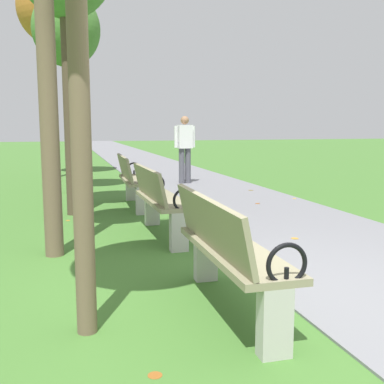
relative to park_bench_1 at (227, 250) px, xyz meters
name	(u,v)px	position (x,y,z in m)	size (l,w,h in m)	color
ground_plane	(281,300)	(0.50, 0.09, -0.49)	(80.00, 80.00, 0.00)	#42722D
paved_walkway	(131,156)	(1.87, 18.09, -0.48)	(2.74, 44.00, 0.02)	slate
park_bench_1	(227,250)	(0.00, 0.00, 0.00)	(0.49, 1.61, 0.90)	gray
park_bench_2	(160,199)	(0.00, 2.50, 0.00)	(0.50, 1.61, 0.90)	gray
park_bench_3	(133,179)	(0.00, 4.79, 0.00)	(0.51, 1.61, 0.90)	gray
tree_4	(66,32)	(-0.99, 6.98, 2.83)	(1.38, 1.38, 4.14)	brown
tree_5	(51,9)	(-1.31, 10.17, 4.01)	(1.78, 1.78, 5.51)	brown
pedestrian_walking	(185,146)	(1.69, 7.65, 0.44)	(0.53, 0.25, 1.62)	#4C4C56
scattered_leaves	(279,243)	(1.30, 1.74, -0.47)	(4.32, 7.38, 0.02)	#93511E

